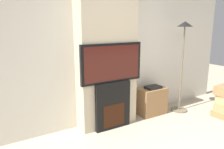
# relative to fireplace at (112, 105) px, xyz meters

# --- Properties ---
(wall_back) EXTENTS (6.00, 0.06, 2.70)m
(wall_back) POSITION_rel_fireplace_xyz_m (0.00, 0.35, 0.95)
(wall_back) COLOR silver
(wall_back) RESTS_ON ground_plane
(chimney_breast) EXTENTS (1.02, 0.32, 2.70)m
(chimney_breast) POSITION_rel_fireplace_xyz_m (0.00, 0.16, 0.95)
(chimney_breast) COLOR beige
(chimney_breast) RESTS_ON ground_plane
(fireplace) EXTENTS (0.64, 0.15, 0.80)m
(fireplace) POSITION_rel_fireplace_xyz_m (0.00, 0.00, 0.00)
(fireplace) COLOR black
(fireplace) RESTS_ON ground_plane
(television) EXTENTS (1.09, 0.07, 0.63)m
(television) POSITION_rel_fireplace_xyz_m (0.00, -0.00, 0.72)
(television) COLOR black
(television) RESTS_ON fireplace
(floor_lamp) EXTENTS (0.33, 0.33, 1.78)m
(floor_lamp) POSITION_rel_fireplace_xyz_m (1.57, -0.07, 0.88)
(floor_lamp) COLOR #726651
(floor_lamp) RESTS_ON ground_plane
(media_stand) EXTENTS (0.55, 0.35, 0.57)m
(media_stand) POSITION_rel_fireplace_xyz_m (0.97, 0.11, -0.13)
(media_stand) COLOR #997047
(media_stand) RESTS_ON ground_plane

